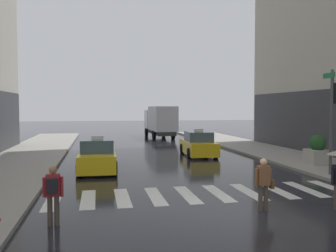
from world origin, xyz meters
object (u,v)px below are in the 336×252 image
taxi_second (198,145)px  planter_near_corner (317,151)px  box_truck (160,121)px  pedestrian_with_backpack (53,191)px  taxi_lead (98,157)px  traffic_light_pole (334,107)px  pedestrian_with_handbag (264,181)px

taxi_second → planter_near_corner: size_ratio=2.89×
box_truck → planter_near_corner: (5.17, -20.23, -0.98)m
taxi_second → box_truck: bearing=90.3°
box_truck → planter_near_corner: size_ratio=4.76×
pedestrian_with_backpack → planter_near_corner: bearing=30.4°
box_truck → pedestrian_with_backpack: 28.93m
box_truck → pedestrian_with_backpack: bearing=-105.6°
taxi_lead → taxi_second: bearing=35.2°
taxi_lead → pedestrian_with_backpack: (-1.20, -8.68, 0.25)m
traffic_light_pole → taxi_lead: bearing=159.5°
box_truck → taxi_second: bearing=-89.7°
traffic_light_pole → taxi_lead: (-10.62, 3.97, -2.53)m
traffic_light_pole → pedestrian_with_backpack: bearing=-158.3°
taxi_lead → planter_near_corner: 11.81m
taxi_lead → box_truck: 20.30m
pedestrian_with_backpack → pedestrian_with_handbag: 6.27m
taxi_lead → planter_near_corner: bearing=-5.2°
taxi_second → planter_near_corner: 7.70m
taxi_second → box_truck: box_truck is taller
box_truck → pedestrian_with_backpack: size_ratio=4.61×
taxi_lead → taxi_second: 8.16m
taxi_second → pedestrian_with_handbag: taxi_second is taller
traffic_light_pole → planter_near_corner: size_ratio=3.00×
traffic_light_pole → box_truck: traffic_light_pole is taller
taxi_second → planter_near_corner: bearing=-48.5°
box_truck → planter_near_corner: box_truck is taller
traffic_light_pole → planter_near_corner: traffic_light_pole is taller
traffic_light_pole → taxi_second: (-3.95, 8.67, -2.53)m
taxi_second → box_truck: 14.51m
taxi_lead → planter_near_corner: (11.76, -1.07, 0.15)m
traffic_light_pole → taxi_lead: 11.62m
taxi_lead → pedestrian_with_backpack: 8.77m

